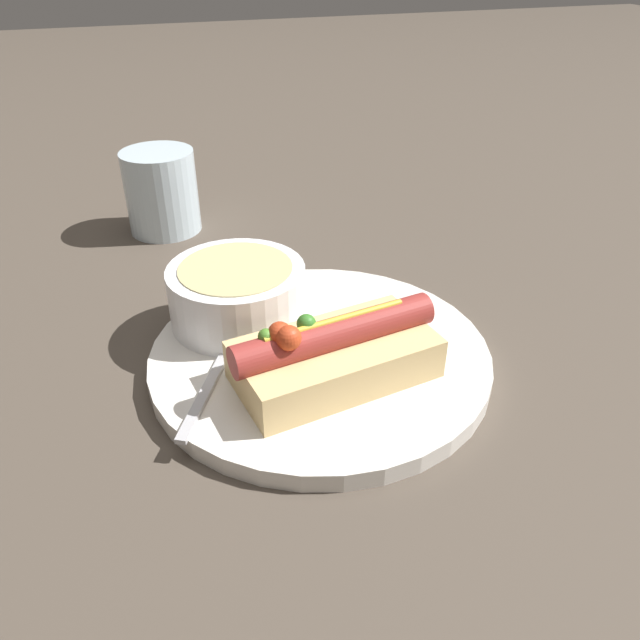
{
  "coord_description": "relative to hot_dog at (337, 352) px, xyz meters",
  "views": [
    {
      "loc": [
        -0.12,
        -0.38,
        0.3
      ],
      "look_at": [
        0.0,
        0.0,
        0.04
      ],
      "focal_mm": 35.0,
      "sensor_mm": 36.0,
      "label": 1
    }
  ],
  "objects": [
    {
      "name": "drinking_glass",
      "position": [
        -0.09,
        0.34,
        0.01
      ],
      "size": [
        0.08,
        0.08,
        0.09
      ],
      "color": "silver",
      "rests_on": "ground_plane"
    },
    {
      "name": "hot_dog",
      "position": [
        0.0,
        0.0,
        0.0
      ],
      "size": [
        0.16,
        0.1,
        0.06
      ],
      "rotation": [
        0.0,
        0.0,
        0.17
      ],
      "color": "#E5C17F",
      "rests_on": "dinner_plate"
    },
    {
      "name": "dinner_plate",
      "position": [
        -0.0,
        0.04,
        -0.03
      ],
      "size": [
        0.27,
        0.27,
        0.01
      ],
      "color": "white",
      "rests_on": "ground_plane"
    },
    {
      "name": "spoon",
      "position": [
        -0.07,
        0.06,
        -0.02
      ],
      "size": [
        0.08,
        0.14,
        0.01
      ],
      "rotation": [
        0.0,
        0.0,
        1.09
      ],
      "color": "#B7B7BC",
      "rests_on": "dinner_plate"
    },
    {
      "name": "soup_bowl",
      "position": [
        -0.05,
        0.1,
        0.01
      ],
      "size": [
        0.11,
        0.11,
        0.05
      ],
      "color": "white",
      "rests_on": "dinner_plate"
    },
    {
      "name": "ground_plane",
      "position": [
        -0.0,
        0.04,
        -0.04
      ],
      "size": [
        4.0,
        4.0,
        0.0
      ],
      "primitive_type": "plane",
      "color": "#4C4238"
    }
  ]
}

